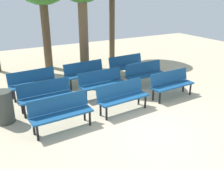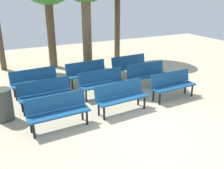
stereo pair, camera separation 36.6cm
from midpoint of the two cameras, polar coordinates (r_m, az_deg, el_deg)
ground_plane at (r=6.49m, az=11.45°, el=-11.35°), size 24.00×24.00×0.00m
bench_r0_c0 at (r=6.60m, az=-10.64°, el=-5.72°), size 1.62×0.56×0.87m
bench_r0_c1 at (r=7.37m, az=3.48°, el=-2.52°), size 1.63×0.59×0.87m
bench_r0_c2 at (r=8.56m, az=14.76°, el=0.16°), size 1.62×0.56×0.87m
bench_r1_c0 at (r=7.76m, az=-13.62°, el=-1.85°), size 1.61×0.53×0.87m
bench_r1_c1 at (r=8.47m, az=-0.99°, el=0.63°), size 1.61×0.53×0.87m
bench_r1_c2 at (r=9.46m, az=9.08°, el=2.53°), size 1.61×0.52×0.87m
bench_r2_c0 at (r=8.95m, az=-16.05°, el=0.93°), size 1.63×0.60×0.87m
bench_r2_c1 at (r=9.56m, az=-4.61°, el=2.91°), size 1.63×0.57×0.87m
bench_r2_c2 at (r=10.47m, az=5.12°, el=4.46°), size 1.62×0.57×0.87m
trash_bin at (r=7.44m, az=-22.21°, el=-4.32°), size 0.50×0.50×0.90m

